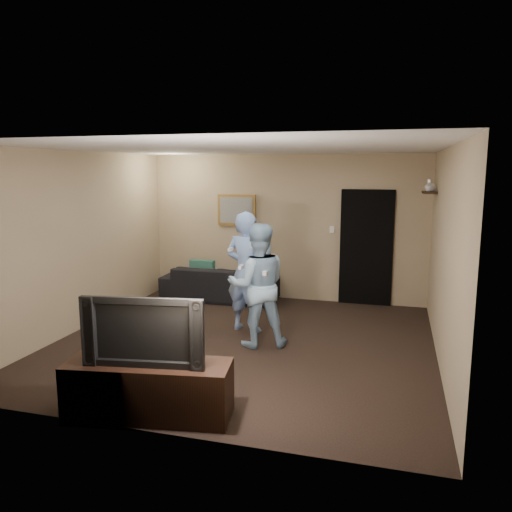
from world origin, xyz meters
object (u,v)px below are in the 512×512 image
(sofa, at_px, (220,283))
(television, at_px, (146,329))
(tv_console, at_px, (149,391))
(wii_player_right, at_px, (258,285))
(wii_player_left, at_px, (246,272))

(sofa, xyz_separation_m, television, (0.84, -4.32, 0.56))
(tv_console, bearing_deg, television, 171.10)
(television, bearing_deg, tv_console, -8.90)
(sofa, relative_size, wii_player_right, 1.26)
(wii_player_left, bearing_deg, tv_console, -92.99)
(television, height_order, wii_player_left, wii_player_left)
(tv_console, bearing_deg, sofa, 92.10)
(sofa, bearing_deg, wii_player_right, 120.59)
(television, distance_m, wii_player_left, 2.73)
(tv_console, relative_size, television, 1.36)
(sofa, height_order, wii_player_right, wii_player_right)
(television, bearing_deg, wii_player_right, 68.84)
(tv_console, bearing_deg, wii_player_right, 68.84)
(wii_player_right, bearing_deg, tv_console, -102.26)
(tv_console, xyz_separation_m, television, (-0.00, 0.00, 0.61))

